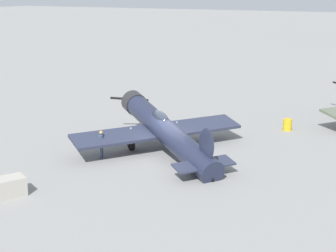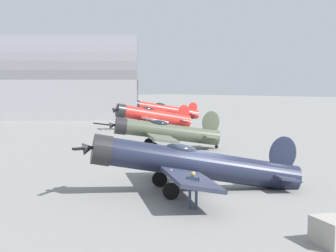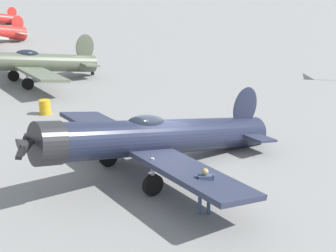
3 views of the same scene
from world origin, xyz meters
TOP-DOWN VIEW (x-y plane):
  - ground_plane at (0.00, 0.00)m, footprint 400.00×400.00m
  - airplane_foreground at (0.30, 0.44)m, footprint 10.11×10.81m
  - ground_crew_mechanic at (-2.33, 3.17)m, footprint 0.59×0.39m
  - equipment_crate at (-9.22, 3.73)m, footprint 1.86×1.62m
  - fuel_drum at (8.92, -4.72)m, footprint 0.65×0.65m

SIDE VIEW (x-z plane):
  - ground_plane at x=0.00m, z-range 0.00..0.00m
  - fuel_drum at x=8.92m, z-range 0.00..0.82m
  - equipment_crate at x=-9.22m, z-range 0.00..0.92m
  - ground_crew_mechanic at x=-2.33m, z-range 0.17..1.83m
  - airplane_foreground at x=0.30m, z-range -0.21..3.04m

